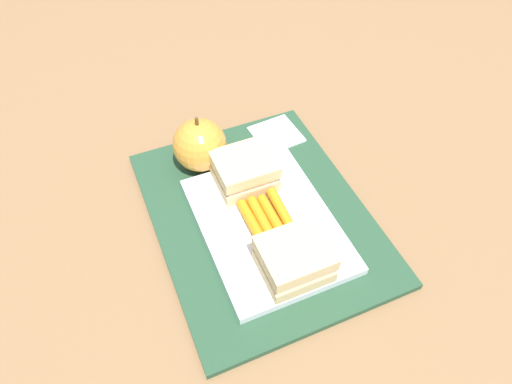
% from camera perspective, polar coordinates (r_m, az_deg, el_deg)
% --- Properties ---
extents(ground_plane, '(2.40, 2.40, 0.00)m').
position_cam_1_polar(ground_plane, '(0.65, 0.44, -3.19)').
color(ground_plane, olive).
extents(lunchbag_mat, '(0.36, 0.28, 0.01)m').
position_cam_1_polar(lunchbag_mat, '(0.64, 0.44, -2.92)').
color(lunchbag_mat, '#284C33').
rests_on(lunchbag_mat, ground_plane).
extents(food_tray, '(0.23, 0.17, 0.01)m').
position_cam_1_polar(food_tray, '(0.62, 1.37, -3.99)').
color(food_tray, white).
rests_on(food_tray, lunchbag_mat).
extents(sandwich_half_left, '(0.07, 0.08, 0.04)m').
position_cam_1_polar(sandwich_half_left, '(0.56, 4.71, -8.19)').
color(sandwich_half_left, '#DBC189').
rests_on(sandwich_half_left, food_tray).
extents(sandwich_half_right, '(0.07, 0.08, 0.04)m').
position_cam_1_polar(sandwich_half_right, '(0.64, -1.42, 2.64)').
color(sandwich_half_right, '#DBC189').
rests_on(sandwich_half_right, food_tray).
extents(carrot_sticks_bundle, '(0.08, 0.06, 0.02)m').
position_cam_1_polar(carrot_sticks_bundle, '(0.61, 1.40, -3.21)').
color(carrot_sticks_bundle, orange).
rests_on(carrot_sticks_bundle, food_tray).
extents(apple, '(0.08, 0.08, 0.09)m').
position_cam_1_polar(apple, '(0.68, -6.93, 5.76)').
color(apple, gold).
rests_on(apple, lunchbag_mat).
extents(paper_napkin, '(0.08, 0.08, 0.00)m').
position_cam_1_polar(paper_napkin, '(0.75, 2.50, 7.10)').
color(paper_napkin, white).
rests_on(paper_napkin, lunchbag_mat).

